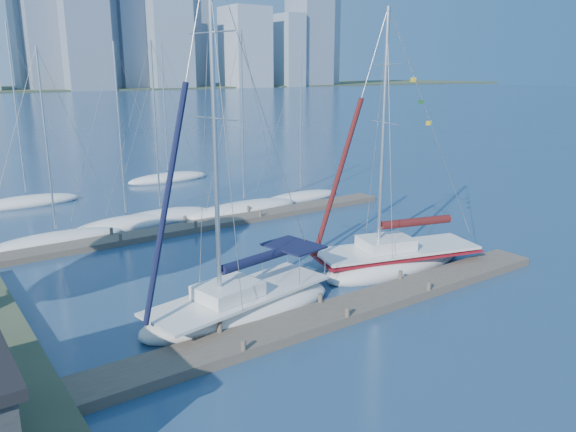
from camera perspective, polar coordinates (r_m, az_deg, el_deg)
ground at (r=24.54m, az=4.61°, el=-10.27°), size 700.00×700.00×0.00m
near_dock at (r=24.46m, az=4.62°, el=-9.84°), size 26.00×2.00×0.40m
far_dock at (r=38.21m, az=-8.52°, el=-0.91°), size 30.00×1.80×0.36m
sailboat_navy at (r=24.21m, az=-4.93°, el=-7.66°), size 9.53×4.55×15.27m
sailboat_maroon at (r=30.54m, az=10.92°, el=-3.39°), size 9.96×5.48×13.90m
bg_boat_0 at (r=37.05m, az=-22.42°, el=-2.27°), size 8.29×3.57×11.93m
bg_boat_1 at (r=39.27m, az=-16.07°, el=-0.77°), size 7.17×2.59×12.40m
bg_boat_2 at (r=40.45m, az=-12.79°, el=-0.11°), size 7.76×2.52×12.58m
bg_boat_3 at (r=41.85m, az=-4.47°, el=0.72°), size 9.32×6.11×13.41m
bg_boat_4 at (r=45.86m, az=1.27°, el=1.94°), size 7.57×4.61×11.92m
bg_boat_6 at (r=48.49m, az=-24.97°, el=1.31°), size 8.16×5.22×14.06m
bg_boat_7 at (r=54.96m, az=-12.05°, el=3.79°), size 8.29×4.60×13.17m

